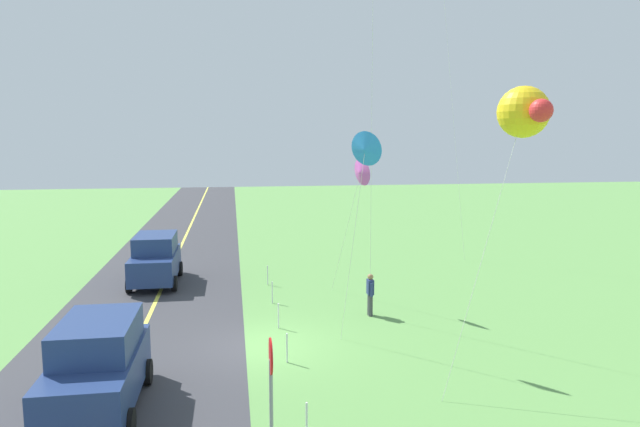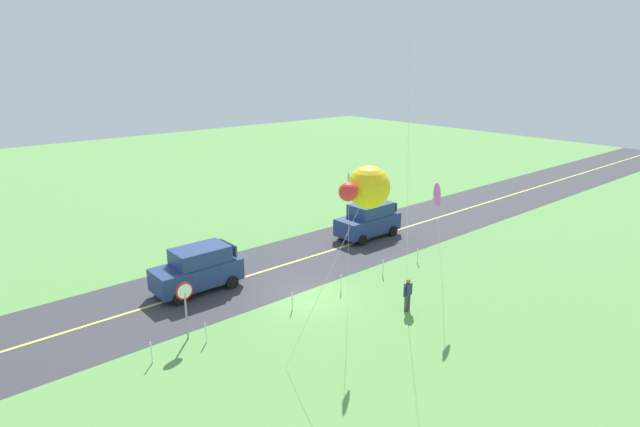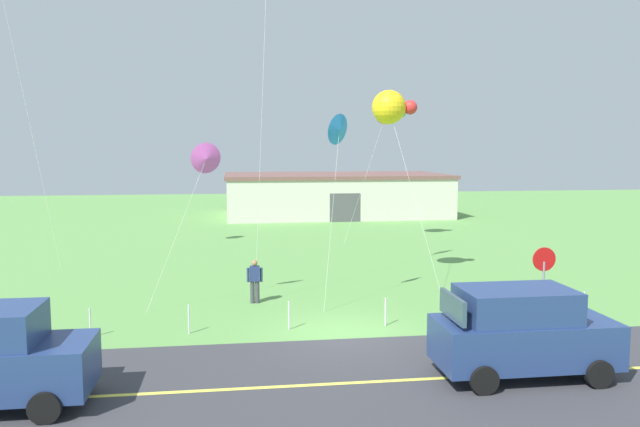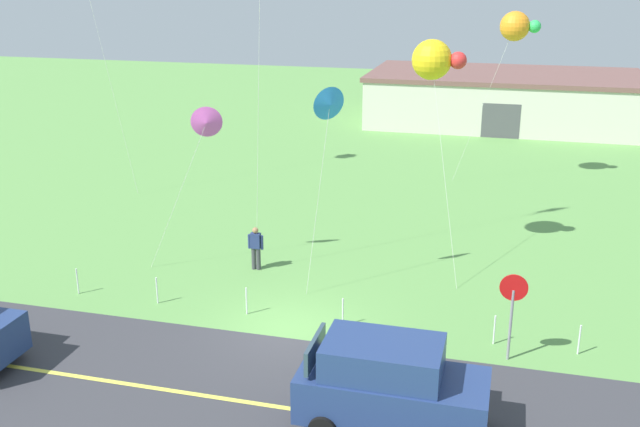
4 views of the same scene
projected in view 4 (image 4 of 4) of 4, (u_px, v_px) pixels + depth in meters
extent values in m
cube|color=#60994C|center=(290.00, 332.00, 22.24)|extent=(120.00, 120.00, 0.10)
cube|color=#38383D|center=(243.00, 402.00, 18.56)|extent=(120.00, 7.00, 0.00)
cube|color=#E5E04C|center=(243.00, 402.00, 18.55)|extent=(120.00, 0.16, 0.00)
cube|color=navy|center=(392.00, 395.00, 17.22)|extent=(4.40, 1.90, 1.10)
cube|color=navy|center=(383.00, 358.00, 16.98)|extent=(2.73, 1.75, 0.80)
cube|color=#334756|center=(430.00, 364.00, 16.71)|extent=(0.10, 1.62, 0.64)
cube|color=#334756|center=(315.00, 349.00, 17.37)|extent=(0.10, 1.62, 0.60)
cylinder|color=black|center=(456.00, 403.00, 17.91)|extent=(0.68, 0.22, 0.68)
cylinder|color=black|center=(342.00, 386.00, 18.61)|extent=(0.68, 0.22, 0.68)
cylinder|color=black|center=(9.00, 343.00, 20.76)|extent=(0.68, 0.22, 0.68)
cylinder|color=gray|center=(510.00, 325.00, 20.25)|extent=(0.08, 0.08, 2.10)
cylinder|color=red|center=(514.00, 288.00, 19.89)|extent=(0.76, 0.04, 0.76)
cylinder|color=white|center=(514.00, 287.00, 19.91)|extent=(0.62, 0.01, 0.62)
cylinder|color=#3F3F47|center=(254.00, 258.00, 26.61)|extent=(0.16, 0.16, 0.82)
cylinder|color=#3F3F47|center=(258.00, 259.00, 26.57)|extent=(0.16, 0.16, 0.82)
cube|color=navy|center=(256.00, 241.00, 26.37)|extent=(0.36, 0.22, 0.56)
cylinder|color=navy|center=(249.00, 241.00, 26.45)|extent=(0.10, 0.10, 0.52)
cylinder|color=navy|center=(262.00, 243.00, 26.33)|extent=(0.10, 0.10, 0.52)
sphere|color=#9E704C|center=(255.00, 230.00, 26.25)|extent=(0.22, 0.22, 0.22)
cylinder|color=silver|center=(259.00, 45.00, 24.01)|extent=(0.74, 0.24, 15.96)
cylinder|color=silver|center=(93.00, 12.00, 32.83)|extent=(2.47, 0.99, 16.99)
cylinder|color=silver|center=(482.00, 106.00, 36.36)|extent=(2.50, 0.05, 7.75)
sphere|color=orange|center=(515.00, 26.00, 34.85)|extent=(1.40, 1.40, 1.40)
sphere|color=green|center=(535.00, 27.00, 34.63)|extent=(0.60, 0.60, 0.60)
cylinder|color=silver|center=(178.00, 197.00, 26.17)|extent=(2.13, 0.78, 5.30)
cone|color=#D859BF|center=(206.00, 123.00, 25.42)|extent=(1.14, 0.67, 1.11)
cylinder|color=silver|center=(444.00, 173.00, 25.33)|extent=(1.52, 2.67, 7.34)
sphere|color=yellow|center=(432.00, 60.00, 25.57)|extent=(1.40, 1.40, 1.40)
sphere|color=red|center=(458.00, 60.00, 25.35)|extent=(0.60, 0.60, 0.60)
cylinder|color=silver|center=(318.00, 202.00, 23.93)|extent=(0.65, 0.63, 6.30)
cone|color=#2D8CE5|center=(330.00, 104.00, 23.13)|extent=(1.06, 1.05, 1.11)
cube|color=beige|center=(504.00, 100.00, 51.35)|extent=(18.00, 10.00, 3.20)
cube|color=brown|center=(506.00, 75.00, 50.79)|extent=(18.36, 10.20, 0.30)
cube|color=#4C4C51|center=(501.00, 121.00, 46.97)|extent=(2.40, 0.12, 2.20)
cylinder|color=silver|center=(77.00, 281.00, 24.57)|extent=(0.05, 0.05, 0.90)
cylinder|color=silver|center=(157.00, 290.00, 23.87)|extent=(0.05, 0.05, 0.90)
cylinder|color=silver|center=(247.00, 301.00, 23.12)|extent=(0.05, 0.05, 0.90)
cylinder|color=silver|center=(343.00, 312.00, 22.36)|extent=(0.05, 0.05, 0.90)
cylinder|color=silver|center=(494.00, 330.00, 21.27)|extent=(0.05, 0.05, 0.90)
cylinder|color=silver|center=(579.00, 340.00, 20.71)|extent=(0.05, 0.05, 0.90)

